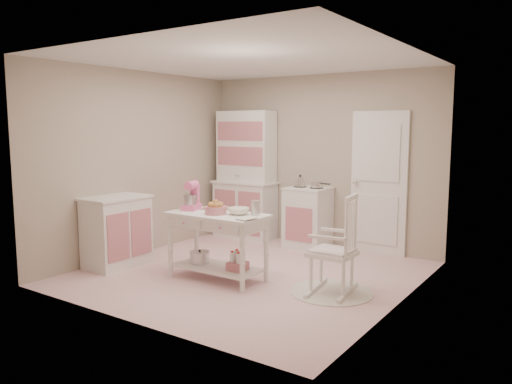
# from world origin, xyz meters

# --- Properties ---
(room_shell) EXTENTS (3.84, 3.84, 2.62)m
(room_shell) POSITION_xyz_m (0.00, 0.00, 1.65)
(room_shell) COLOR pink
(room_shell) RESTS_ON ground
(door) EXTENTS (0.82, 0.05, 2.04)m
(door) POSITION_xyz_m (0.95, 1.87, 1.02)
(door) COLOR white
(door) RESTS_ON ground
(hutch) EXTENTS (1.06, 0.50, 2.08)m
(hutch) POSITION_xyz_m (-1.24, 1.66, 1.04)
(hutch) COLOR white
(hutch) RESTS_ON ground
(stove) EXTENTS (0.62, 0.57, 0.92)m
(stove) POSITION_xyz_m (-0.04, 1.61, 0.46)
(stove) COLOR white
(stove) RESTS_ON ground
(base_cabinet) EXTENTS (0.54, 0.84, 0.92)m
(base_cabinet) POSITION_xyz_m (-1.63, -0.68, 0.46)
(base_cabinet) COLOR white
(base_cabinet) RESTS_ON ground
(lace_rug) EXTENTS (0.92, 0.92, 0.01)m
(lace_rug) POSITION_xyz_m (1.17, -0.08, 0.01)
(lace_rug) COLOR white
(lace_rug) RESTS_ON ground
(rocking_chair) EXTENTS (0.58, 0.78, 1.10)m
(rocking_chair) POSITION_xyz_m (1.17, -0.08, 0.55)
(rocking_chair) COLOR white
(rocking_chair) RESTS_ON ground
(work_table) EXTENTS (1.20, 0.60, 0.80)m
(work_table) POSITION_xyz_m (-0.18, -0.39, 0.40)
(work_table) COLOR white
(work_table) RESTS_ON ground
(stand_mixer) EXTENTS (0.28, 0.33, 0.34)m
(stand_mixer) POSITION_xyz_m (-0.60, -0.37, 0.97)
(stand_mixer) COLOR pink
(stand_mixer) RESTS_ON work_table
(cookie_tray) EXTENTS (0.34, 0.24, 0.02)m
(cookie_tray) POSITION_xyz_m (-0.33, -0.21, 0.81)
(cookie_tray) COLOR silver
(cookie_tray) RESTS_ON work_table
(bread_basket) EXTENTS (0.25, 0.25, 0.09)m
(bread_basket) POSITION_xyz_m (-0.16, -0.44, 0.85)
(bread_basket) COLOR #C7727D
(bread_basket) RESTS_ON work_table
(mixing_bowl) EXTENTS (0.25, 0.25, 0.08)m
(mixing_bowl) POSITION_xyz_m (0.08, -0.31, 0.84)
(mixing_bowl) COLOR white
(mixing_bowl) RESTS_ON work_table
(metal_pitcher) EXTENTS (0.10, 0.10, 0.17)m
(metal_pitcher) POSITION_xyz_m (0.26, -0.23, 0.89)
(metal_pitcher) COLOR silver
(metal_pitcher) RESTS_ON work_table
(recipe_book) EXTENTS (0.19, 0.23, 0.02)m
(recipe_book) POSITION_xyz_m (0.27, -0.51, 0.81)
(recipe_book) COLOR white
(recipe_book) RESTS_ON work_table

